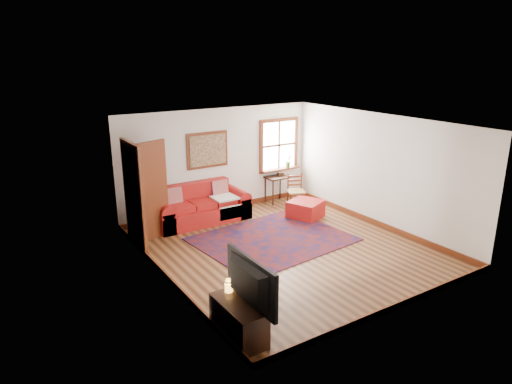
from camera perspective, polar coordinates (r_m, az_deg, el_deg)
ground at (r=9.15m, az=3.67°, el=-7.04°), size 5.50×5.50×0.00m
room_envelope at (r=8.62m, az=3.81°, el=3.07°), size 5.04×5.54×2.52m
window at (r=11.84m, az=3.04°, el=5.24°), size 1.18×0.20×1.38m
doorway at (r=9.32m, az=-13.89°, el=-0.04°), size 0.89×1.08×2.14m
framed_artwork at (r=10.75m, az=-6.08°, el=5.24°), size 1.05×0.07×0.85m
persian_rug at (r=9.54m, az=2.10°, el=-5.91°), size 3.18×2.65×0.02m
red_leather_sofa at (r=10.56m, az=-7.00°, el=-2.13°), size 2.20×0.91×0.86m
red_ottoman at (r=10.80m, az=6.21°, el=-2.14°), size 0.92×0.92×0.40m
side_table at (r=11.74m, az=2.62°, el=1.36°), size 0.57×0.43×0.68m
ladder_back_chair at (r=11.38m, az=4.98°, el=0.30°), size 0.52×0.51×0.87m
media_cabinet at (r=6.41m, az=-2.19°, el=-15.72°), size 0.42×0.93×0.51m
television at (r=6.04m, az=-1.58°, el=-11.40°), size 0.15×1.16×0.67m
candle_hurricane at (r=6.52m, az=-3.43°, el=-11.66°), size 0.12×0.12×0.18m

